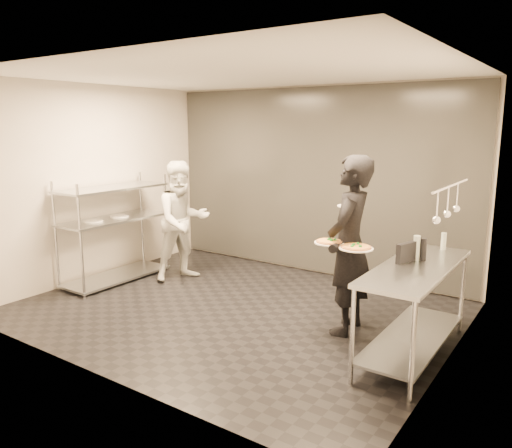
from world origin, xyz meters
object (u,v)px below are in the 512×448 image
Objects in this scene: pizza_plate_near at (329,242)px; salad_plate at (351,204)px; pos_monitor at (406,253)px; pass_rack at (114,228)px; prep_counter at (415,295)px; bottle_dark at (423,249)px; chef at (183,221)px; bottle_clear at (444,241)px; bottle_green at (417,248)px; waiter at (349,246)px; pizza_plate_far at (356,247)px.

pizza_plate_near is 1.03× the size of salad_plate.
pizza_plate_near is 1.14× the size of pos_monitor.
prep_counter is (4.33, 0.00, -0.14)m from pass_rack.
prep_counter is at bearing -88.29° from bottle_dark.
chef is (-3.56, 0.60, 0.24)m from prep_counter.
pizza_plate_near is at bearing -139.67° from bottle_clear.
pizza_plate_near is (2.65, -0.63, 0.17)m from chef.
waiter is at bearing 179.81° from bottle_green.
pass_rack is at bearing 149.99° from chef.
chef is at bearing 37.80° from pass_rack.
pizza_plate_near is at bearing 176.29° from pizza_plate_far.
salad_plate is 0.97m from bottle_dark.
chef is at bearing 173.37° from bottle_green.
pizza_plate_far is (0.18, -0.25, 0.06)m from waiter.
waiter is 2.81m from chef.
pass_rack is 3.74m from pizza_plate_far.
pizza_plate_near is 1.26× the size of bottle_green.
pizza_plate_far is 0.49m from pos_monitor.
pos_monitor is (0.48, 0.10, -0.00)m from pizza_plate_far.
bottle_green is at bearing 85.87° from pos_monitor.
bottle_clear is at bearing 84.65° from bottle_dark.
bottle_clear is 0.57m from bottle_dark.
chef is at bearing -104.49° from waiter.
waiter is 7.90× the size of bottle_green.
bottle_green is at bearing -74.43° from chef.
salad_plate is at bearing 153.25° from prep_counter.
bottle_dark is at bearing 2.84° from pass_rack.
waiter reaches higher than bottle_dark.
prep_counter is 3.61m from chef.
chef is at bearing -177.18° from bottle_clear.
bottle_green reaches higher than bottle_clear.
salad_plate is 1.34× the size of bottle_dark.
chef reaches higher than pizza_plate_near.
chef is 5.62× the size of pizza_plate_near.
chef is at bearing -172.50° from pos_monitor.
bottle_green is (0.53, 0.25, 0.02)m from pizza_plate_far.
salad_plate is at bearing -160.72° from bottle_clear.
bottle_clear is at bearing 86.57° from prep_counter.
prep_counter is 1.04× the size of chef.
pass_rack is 4.64× the size of pizza_plate_far.
pizza_plate_far is 0.68m from salad_plate.
pizza_plate_near is 0.59m from salad_plate.
bottle_dark is (0.11, 0.16, 0.01)m from pos_monitor.
prep_counter is 6.05× the size of salad_plate.
waiter is at bearing -144.93° from bottle_clear.
pizza_plate_near is at bearing -164.74° from bottle_dark.
pass_rack is 3.56m from waiter.
bottle_green is 0.59m from bottle_clear.
bottle_green is at bearing 15.09° from pizza_plate_near.
salad_plate is (-0.29, 0.50, 0.34)m from pizza_plate_far.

